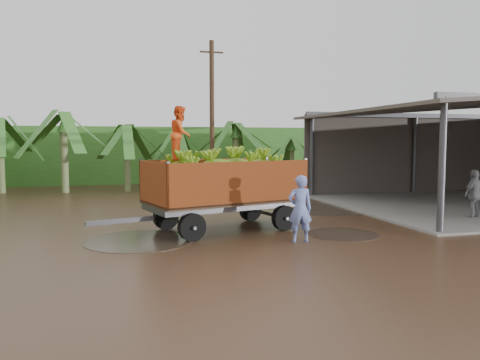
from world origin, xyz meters
The scene contains 7 objects.
ground centered at (0.00, 0.00, 0.00)m, with size 100.00×100.00×0.00m, color black.
hedge_north centered at (-2.00, 16.00, 1.80)m, with size 22.00×3.00×3.60m, color #2D661E.
banana_trailer centered at (-0.67, -1.46, 1.40)m, with size 6.51×3.40×3.73m.
man_blue centered at (0.95, -3.63, 0.91)m, with size 0.66×0.43×1.81m, color #6C7EC4.
man_grey centered at (8.13, -1.82, 0.87)m, with size 1.02×0.42×1.74m, color gray.
utility_pole centered at (0.95, 8.44, 3.95)m, with size 1.20×0.24×7.78m.
banana_plants centered at (-5.86, 7.01, 1.89)m, with size 24.58×20.19×4.33m.
Camera 1 is at (-3.76, -15.26, 2.74)m, focal length 35.00 mm.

